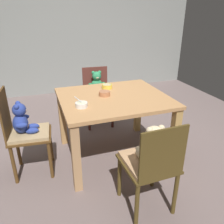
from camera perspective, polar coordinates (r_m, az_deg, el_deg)
name	(u,v)px	position (r m, az deg, el deg)	size (l,w,h in m)	color
ground_plane	(113,155)	(2.84, 0.34, -10.68)	(5.20, 5.20, 0.04)	#73615F
wall_rear	(70,24)	(4.83, -10.54, 20.95)	(5.20, 0.08, 2.73)	gray
dining_table	(113,107)	(2.53, 0.37, 1.32)	(1.16, 1.01, 0.75)	tan
teddy_chair_near_left	(24,128)	(2.43, -21.22, -3.75)	(0.44, 0.41, 0.93)	#543718
teddy_chair_far_center	(97,90)	(3.37, -3.72, 5.46)	(0.43, 0.41, 0.84)	#582922
teddy_chair_near_front	(151,157)	(1.87, 9.83, -11.06)	(0.42, 0.43, 0.87)	#4D3B18
porridge_bowl_white_near_left	(81,105)	(2.22, -7.66, 1.83)	(0.12, 0.12, 0.11)	silver
porridge_bowl_terracotta_center	(105,93)	(2.50, -1.89, 4.70)	(0.12, 0.12, 0.05)	#B46F49
porridge_bowl_yellow_far_center	(107,86)	(2.74, -1.24, 6.46)	(0.12, 0.12, 0.05)	yellow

